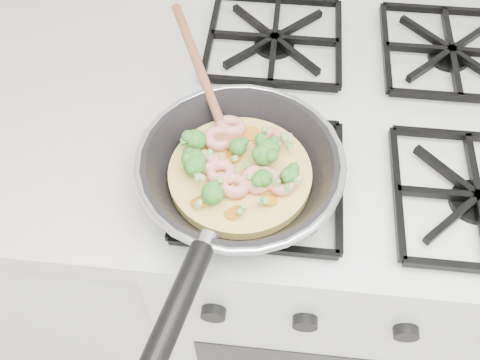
# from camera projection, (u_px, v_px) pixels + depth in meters

# --- Properties ---
(stove) EXTENTS (0.60, 0.60, 0.92)m
(stove) POSITION_uv_depth(u_px,v_px,m) (326.00, 250.00, 1.20)
(stove) COLOR silver
(stove) RESTS_ON ground
(skillet) EXTENTS (0.28, 0.56, 0.09)m
(skillet) POSITION_uv_depth(u_px,v_px,m) (238.00, 171.00, 0.72)
(skillet) COLOR black
(skillet) RESTS_ON stove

